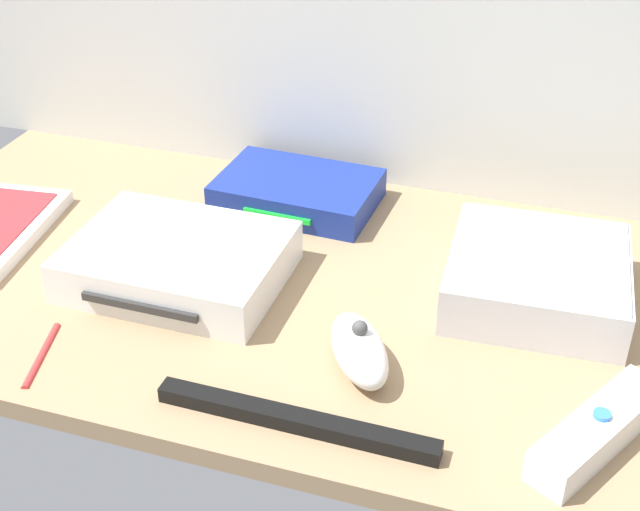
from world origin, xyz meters
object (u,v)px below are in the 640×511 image
(sensor_bar, at_px, (296,420))
(stylus_pen, at_px, (41,353))
(game_console, at_px, (178,261))
(mini_computer, at_px, (537,277))
(remote_wand, at_px, (598,431))
(remote_nunchuk, at_px, (359,350))
(network_router, at_px, (297,191))

(sensor_bar, bearing_deg, stylus_pen, 177.12)
(game_console, height_order, mini_computer, mini_computer)
(mini_computer, distance_m, stylus_pen, 0.47)
(mini_computer, height_order, remote_wand, mini_computer)
(game_console, bearing_deg, remote_wand, -14.46)
(mini_computer, height_order, remote_nunchuk, mini_computer)
(remote_wand, bearing_deg, stylus_pen, -146.22)
(network_router, bearing_deg, remote_wand, -37.28)
(network_router, relative_size, remote_wand, 1.26)
(network_router, bearing_deg, remote_nunchuk, -57.84)
(network_router, height_order, remote_wand, same)
(remote_nunchuk, bearing_deg, remote_wand, -41.22)
(mini_computer, height_order, network_router, mini_computer)
(network_router, bearing_deg, game_console, -105.97)
(remote_wand, distance_m, remote_nunchuk, 0.21)
(network_router, height_order, stylus_pen, network_router)
(remote_nunchuk, bearing_deg, game_console, 127.83)
(remote_wand, relative_size, stylus_pen, 1.63)
(remote_wand, xyz_separation_m, remote_nunchuk, (-0.21, 0.03, 0.01))
(remote_nunchuk, bearing_deg, sensor_bar, -139.92)
(game_console, distance_m, remote_wand, 0.43)
(mini_computer, distance_m, sensor_bar, 0.29)
(game_console, height_order, stylus_pen, game_console)
(sensor_bar, bearing_deg, remote_nunchuk, 72.66)
(remote_wand, bearing_deg, sensor_bar, -137.79)
(game_console, height_order, remote_wand, game_console)
(stylus_pen, bearing_deg, network_router, 69.09)
(stylus_pen, bearing_deg, sensor_bar, -3.48)
(mini_computer, bearing_deg, game_console, -167.57)
(mini_computer, bearing_deg, stylus_pen, -151.24)
(network_router, xyz_separation_m, sensor_bar, (0.12, -0.35, -0.01))
(mini_computer, bearing_deg, sensor_bar, -124.26)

